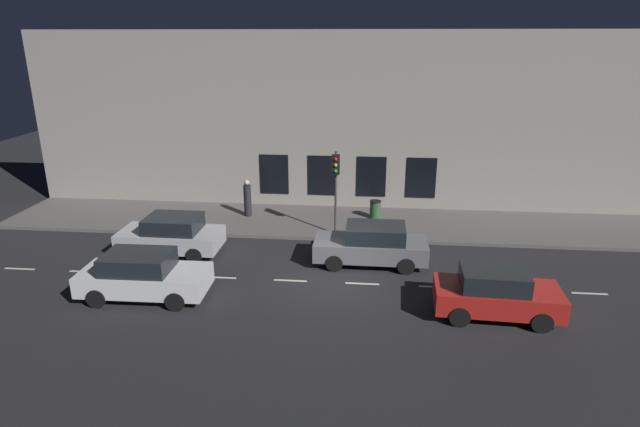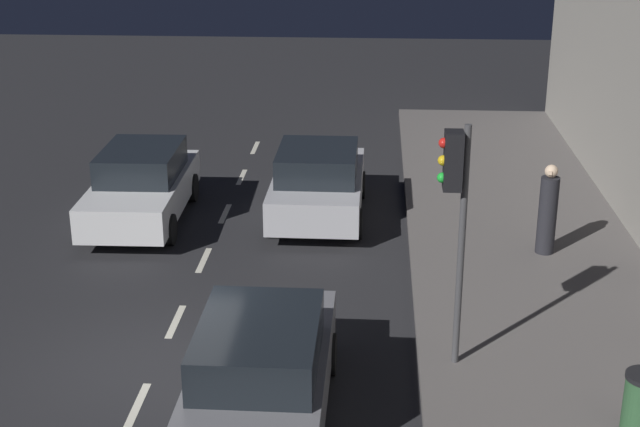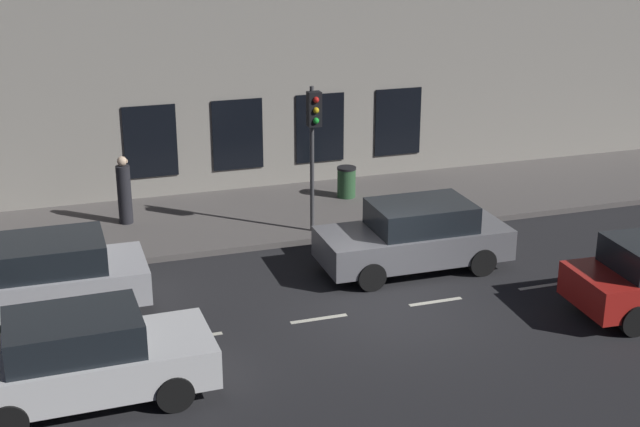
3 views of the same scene
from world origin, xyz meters
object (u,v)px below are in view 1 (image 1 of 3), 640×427
object	(u,v)px
traffic_light	(336,174)
parked_car_0	(496,293)
pedestrian_0	(248,199)
parked_car_1	(172,235)
parked_car_2	(372,245)
trash_bin	(375,209)
parked_car_3	(143,275)

from	to	relation	value
traffic_light	parked_car_0	bearing A→B (deg)	-138.83
traffic_light	pedestrian_0	distance (m)	5.25
parked_car_0	parked_car_1	xyz separation A→B (m)	(3.91, 11.93, 0.00)
parked_car_2	trash_bin	world-z (taller)	parked_car_2
parked_car_2	parked_car_1	bearing A→B (deg)	88.58
parked_car_0	parked_car_1	distance (m)	12.55
traffic_light	trash_bin	bearing A→B (deg)	-35.78
parked_car_0	trash_bin	distance (m)	9.43
parked_car_1	parked_car_3	bearing A→B (deg)	-173.07
trash_bin	traffic_light	bearing A→B (deg)	144.22
pedestrian_0	trash_bin	size ratio (longest dim) A/B	2.05
trash_bin	parked_car_3	bearing A→B (deg)	137.62
parked_car_1	trash_bin	xyz separation A→B (m)	(4.76, -8.20, -0.20)
parked_car_1	parked_car_2	xyz separation A→B (m)	(-0.25, -8.05, 0.00)
parked_car_2	parked_car_3	xyz separation A→B (m)	(-3.50, 7.62, -0.00)
parked_car_0	pedestrian_0	world-z (taller)	pedestrian_0
trash_bin	pedestrian_0	bearing A→B (deg)	92.09
parked_car_2	pedestrian_0	world-z (taller)	pedestrian_0
parked_car_3	traffic_light	bearing A→B (deg)	134.29
parked_car_1	parked_car_2	distance (m)	8.05
trash_bin	parked_car_2	bearing A→B (deg)	178.31
parked_car_3	parked_car_2	bearing A→B (deg)	113.65
parked_car_3	trash_bin	size ratio (longest dim) A/B	4.93
parked_car_3	trash_bin	xyz separation A→B (m)	(8.51, -7.77, -0.20)
parked_car_2	parked_car_3	world-z (taller)	same
pedestrian_0	trash_bin	xyz separation A→B (m)	(0.22, -6.12, -0.39)
traffic_light	parked_car_3	bearing A→B (deg)	135.34
parked_car_1	trash_bin	distance (m)	9.48
parked_car_3	pedestrian_0	size ratio (longest dim) A/B	2.40
parked_car_1	parked_car_3	world-z (taller)	same
traffic_light	parked_car_1	world-z (taller)	traffic_light
parked_car_0	parked_car_2	distance (m)	5.33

